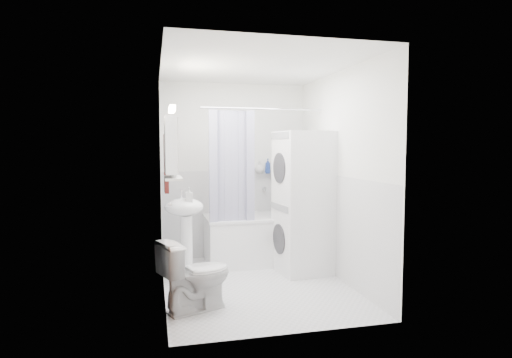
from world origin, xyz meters
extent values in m
plane|color=silver|center=(0.00, 0.00, 0.00)|extent=(2.60, 2.60, 0.00)
plane|color=white|center=(0.00, 1.30, 1.20)|extent=(2.00, 0.00, 2.00)
plane|color=white|center=(0.00, -1.30, 1.20)|extent=(2.00, 0.00, 2.00)
plane|color=white|center=(-1.00, 0.00, 1.20)|extent=(0.00, 2.60, 2.60)
plane|color=white|center=(1.00, 0.00, 1.20)|extent=(0.00, 2.60, 2.60)
plane|color=white|center=(0.00, 0.00, 2.40)|extent=(2.60, 2.60, 0.00)
plane|color=white|center=(0.00, 1.29, 0.60)|extent=(1.98, 0.00, 1.98)
plane|color=white|center=(-0.99, 0.00, 0.60)|extent=(0.00, 2.58, 2.58)
plane|color=white|center=(0.99, 0.00, 0.60)|extent=(0.00, 2.58, 2.58)
plane|color=brown|center=(-0.98, -0.88, 1.00)|extent=(0.00, 2.00, 2.00)
cylinder|color=silver|center=(-0.95, -0.55, 1.00)|extent=(0.04, 0.04, 0.04)
cube|color=white|center=(0.37, 0.92, 0.30)|extent=(1.61, 0.75, 0.59)
cube|color=white|center=(0.37, 0.92, 0.61)|extent=(1.63, 0.77, 0.03)
cube|color=silver|center=(0.37, 0.92, 0.49)|extent=(1.43, 0.57, 0.20)
cylinder|color=silver|center=(0.57, 1.25, 0.94)|extent=(0.04, 0.12, 0.04)
cylinder|color=silver|center=(0.37, 0.59, 2.00)|extent=(1.81, 0.02, 0.02)
cube|color=#18164D|center=(-0.39, 0.59, 1.25)|extent=(0.10, 0.02, 1.45)
cube|color=#18164D|center=(-0.30, 0.59, 1.25)|extent=(0.10, 0.02, 1.45)
cube|color=#18164D|center=(-0.21, 0.59, 1.25)|extent=(0.10, 0.02, 1.45)
cube|color=#18164D|center=(-0.12, 0.59, 1.25)|extent=(0.10, 0.02, 1.45)
cube|color=#18164D|center=(-0.03, 0.59, 1.25)|extent=(0.10, 0.02, 1.45)
cube|color=#18164D|center=(0.06, 0.59, 1.25)|extent=(0.10, 0.02, 1.45)
ellipsoid|color=white|center=(-0.76, 0.34, 0.85)|extent=(0.44, 0.37, 0.20)
cylinder|color=white|center=(-0.74, 0.34, 0.38)|extent=(0.14, 0.14, 0.75)
cylinder|color=silver|center=(-0.78, 0.48, 0.97)|extent=(0.03, 0.03, 0.14)
cylinder|color=silver|center=(-0.78, 0.44, 1.03)|extent=(0.02, 0.10, 0.02)
cube|color=white|center=(-0.91, 0.10, 1.55)|extent=(0.12, 0.50, 0.60)
cube|color=white|center=(-0.84, 0.10, 1.55)|extent=(0.01, 0.47, 0.57)
cube|color=#FFEABF|center=(-0.89, 0.10, 1.93)|extent=(0.06, 0.45, 0.06)
cube|color=silver|center=(-0.89, 0.10, 1.20)|extent=(0.18, 0.54, 0.02)
cube|color=silver|center=(0.62, 1.24, 1.15)|extent=(0.22, 0.06, 0.02)
cube|color=#4F1314|center=(-0.94, 0.75, 1.33)|extent=(0.05, 0.30, 0.70)
cube|color=#4F1314|center=(-0.91, 0.75, 1.65)|extent=(0.03, 0.26, 0.08)
cylinder|color=silver|center=(-0.95, 0.75, 1.69)|extent=(0.02, 0.04, 0.02)
cube|color=white|center=(0.68, 0.35, 0.43)|extent=(0.66, 0.66, 0.86)
cylinder|color=#2D2D33|center=(0.37, 0.35, 0.42)|extent=(0.05, 0.36, 0.36)
cube|color=gray|center=(0.37, 0.35, 0.81)|extent=(0.06, 0.55, 0.08)
cube|color=white|center=(0.68, 0.35, 1.29)|extent=(0.66, 0.66, 0.86)
cylinder|color=#2D2D33|center=(0.37, 0.35, 1.28)|extent=(0.05, 0.36, 0.36)
cube|color=gray|center=(0.37, 0.35, 1.67)|extent=(0.06, 0.55, 0.08)
imported|color=white|center=(-0.72, -0.59, 0.33)|extent=(0.77, 0.60, 0.66)
imported|color=gray|center=(-0.71, 0.25, 0.95)|extent=(0.08, 0.17, 0.08)
imported|color=gray|center=(-0.89, -0.05, 1.25)|extent=(0.07, 0.18, 0.07)
imported|color=gray|center=(-0.89, 0.22, 1.26)|extent=(0.10, 0.09, 0.10)
imported|color=gray|center=(0.35, 1.24, 1.23)|extent=(0.13, 0.17, 0.13)
imported|color=navy|center=(0.47, 1.24, 1.20)|extent=(0.08, 0.21, 0.08)
camera|label=1|loc=(-1.09, -4.54, 1.53)|focal=30.00mm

